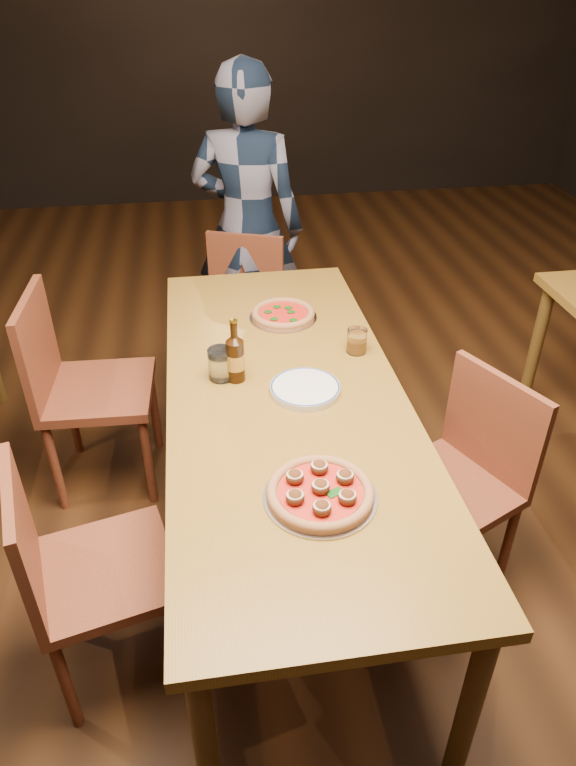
{
  "coord_description": "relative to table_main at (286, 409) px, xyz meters",
  "views": [
    {
      "loc": [
        -0.26,
        -1.77,
        1.98
      ],
      "look_at": [
        0.0,
        -0.05,
        0.82
      ],
      "focal_mm": 30.0,
      "sensor_mm": 36.0,
      "label": 1
    }
  ],
  "objects": [
    {
      "name": "ground",
      "position": [
        0.0,
        0.0,
        -0.68
      ],
      "size": [
        9.0,
        9.0,
        0.0
      ],
      "primitive_type": "plane",
      "color": "black"
    },
    {
      "name": "room_shell",
      "position": [
        0.0,
        0.0,
        1.18
      ],
      "size": [
        9.0,
        9.0,
        9.0
      ],
      "color": "black",
      "rests_on": "ground"
    },
    {
      "name": "table_main",
      "position": [
        0.0,
        0.0,
        0.0
      ],
      "size": [
        0.8,
        2.0,
        0.75
      ],
      "color": "brown",
      "rests_on": "ground"
    },
    {
      "name": "chair_main_nw",
      "position": [
        -0.62,
        -0.41,
        -0.24
      ],
      "size": [
        0.49,
        0.49,
        0.87
      ],
      "primitive_type": null,
      "rotation": [
        0.0,
        0.0,
        1.81
      ],
      "color": "#5C2718",
      "rests_on": "ground"
    },
    {
      "name": "chair_main_sw",
      "position": [
        -0.71,
        0.54,
        -0.21
      ],
      "size": [
        0.46,
        0.46,
        0.95
      ],
      "primitive_type": null,
      "rotation": [
        0.0,
        0.0,
        1.53
      ],
      "color": "#5C2718",
      "rests_on": "ground"
    },
    {
      "name": "chair_main_e",
      "position": [
        0.54,
        -0.22,
        -0.24
      ],
      "size": [
        0.54,
        0.54,
        0.87
      ],
      "primitive_type": null,
      "rotation": [
        0.0,
        0.0,
        -1.14
      ],
      "color": "#5C2718",
      "rests_on": "ground"
    },
    {
      "name": "chair_end",
      "position": [
        -0.08,
        1.15,
        -0.25
      ],
      "size": [
        0.52,
        0.52,
        0.86
      ],
      "primitive_type": null,
      "rotation": [
        0.0,
        0.0,
        -0.36
      ],
      "color": "#5C2718",
      "rests_on": "ground"
    },
    {
      "name": "pizza_meatball",
      "position": [
        0.02,
        -0.52,
        0.09
      ],
      "size": [
        0.31,
        0.31,
        0.06
      ],
      "rotation": [
        0.0,
        0.0,
        0.11
      ],
      "color": "#B7B7BF",
      "rests_on": "table_main"
    },
    {
      "name": "pizza_margherita",
      "position": [
        0.07,
        0.53,
        0.09
      ],
      "size": [
        0.28,
        0.28,
        0.04
      ],
      "rotation": [
        0.0,
        0.0,
        -0.15
      ],
      "color": "#B7B7BF",
      "rests_on": "table_main"
    },
    {
      "name": "plate_stack",
      "position": [
        0.07,
        -0.01,
        0.08
      ],
      "size": [
        0.24,
        0.24,
        0.02
      ],
      "primitive_type": "cylinder",
      "color": "white",
      "rests_on": "table_main"
    },
    {
      "name": "beer_bottle",
      "position": [
        -0.16,
        0.1,
        0.15
      ],
      "size": [
        0.06,
        0.06,
        0.23
      ],
      "rotation": [
        0.0,
        0.0,
        0.11
      ],
      "color": "black",
      "rests_on": "table_main"
    },
    {
      "name": "water_glass",
      "position": [
        -0.21,
        0.12,
        0.13
      ],
      "size": [
        0.09,
        0.09,
        0.11
      ],
      "primitive_type": "cylinder",
      "color": "white",
      "rests_on": "table_main"
    },
    {
      "name": "amber_glass",
      "position": [
        0.3,
        0.23,
        0.12
      ],
      "size": [
        0.07,
        0.07,
        0.09
      ],
      "primitive_type": "cylinder",
      "color": "#8E4F10",
      "rests_on": "table_main"
    },
    {
      "name": "diner",
      "position": [
        0.02,
        1.44,
        0.13
      ],
      "size": [
        0.69,
        0.58,
        1.62
      ],
      "primitive_type": "imported",
      "rotation": [
        0.0,
        0.0,
        2.77
      ],
      "color": "black",
      "rests_on": "ground"
    }
  ]
}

